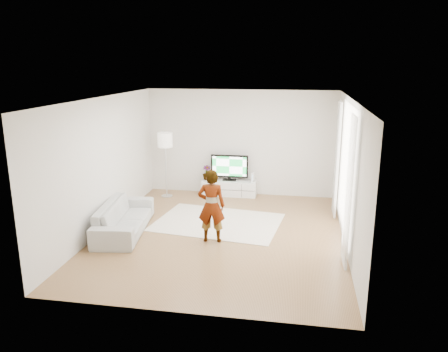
% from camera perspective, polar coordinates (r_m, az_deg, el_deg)
% --- Properties ---
extents(floor, '(6.00, 6.00, 0.00)m').
position_cam_1_polar(floor, '(9.19, -0.44, -7.62)').
color(floor, '#987244').
rests_on(floor, ground).
extents(ceiling, '(6.00, 6.00, 0.00)m').
position_cam_1_polar(ceiling, '(8.54, -0.48, 10.06)').
color(ceiling, white).
rests_on(ceiling, wall_back).
extents(wall_left, '(0.02, 6.00, 2.80)m').
position_cam_1_polar(wall_left, '(9.52, -15.44, 1.47)').
color(wall_left, silver).
rests_on(wall_left, floor).
extents(wall_right, '(0.02, 6.00, 2.80)m').
position_cam_1_polar(wall_right, '(8.68, 16.00, 0.19)').
color(wall_right, silver).
rests_on(wall_right, floor).
extents(wall_back, '(5.00, 0.02, 2.80)m').
position_cam_1_polar(wall_back, '(11.66, 2.18, 4.34)').
color(wall_back, silver).
rests_on(wall_back, floor).
extents(wall_front, '(5.00, 0.02, 2.80)m').
position_cam_1_polar(wall_front, '(5.96, -5.64, -5.88)').
color(wall_front, silver).
rests_on(wall_front, floor).
extents(window, '(0.01, 2.60, 2.50)m').
position_cam_1_polar(window, '(8.96, 15.71, 0.97)').
color(window, white).
rests_on(window, wall_right).
extents(curtain_near, '(0.04, 0.70, 2.60)m').
position_cam_1_polar(curtain_near, '(7.72, 15.97, -1.96)').
color(curtain_near, white).
rests_on(curtain_near, floor).
extents(curtain_far, '(0.04, 0.70, 2.60)m').
position_cam_1_polar(curtain_far, '(10.23, 14.54, 2.14)').
color(curtain_far, white).
rests_on(curtain_far, floor).
extents(media_console, '(1.45, 0.41, 0.41)m').
position_cam_1_polar(media_console, '(11.75, 0.69, -1.56)').
color(media_console, white).
rests_on(media_console, floor).
extents(television, '(1.00, 0.20, 0.69)m').
position_cam_1_polar(television, '(11.62, 0.72, 1.22)').
color(television, black).
rests_on(television, media_console).
extents(game_console, '(0.08, 0.18, 0.24)m').
position_cam_1_polar(game_console, '(11.58, 3.80, -0.18)').
color(game_console, white).
rests_on(game_console, media_console).
extents(potted_plant, '(0.27, 0.27, 0.39)m').
position_cam_1_polar(potted_plant, '(11.75, -2.28, 0.44)').
color(potted_plant, '#3F7238').
rests_on(potted_plant, media_console).
extents(rug, '(2.94, 2.29, 0.01)m').
position_cam_1_polar(rug, '(9.84, -0.81, -6.05)').
color(rug, '#F4E5D0').
rests_on(rug, floor).
extents(player, '(0.57, 0.40, 1.47)m').
position_cam_1_polar(player, '(8.59, -1.65, -3.91)').
color(player, '#334772').
rests_on(player, rug).
extents(sofa, '(1.13, 2.26, 0.63)m').
position_cam_1_polar(sofa, '(9.46, -12.92, -5.30)').
color(sofa, '#B0B0AB').
rests_on(sofa, floor).
extents(floor_lamp, '(0.38, 0.38, 1.71)m').
position_cam_1_polar(floor_lamp, '(11.47, -7.69, 4.31)').
color(floor_lamp, silver).
rests_on(floor_lamp, floor).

